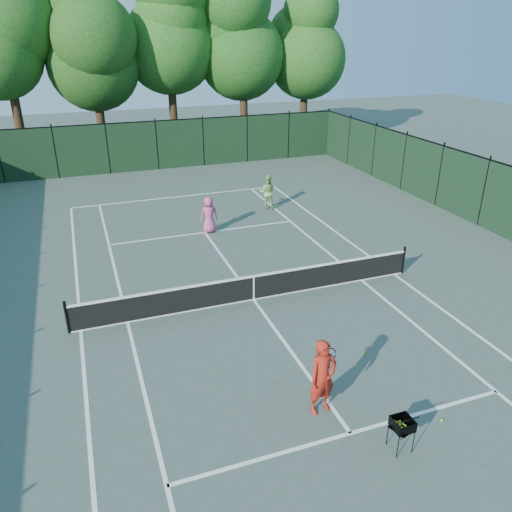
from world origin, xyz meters
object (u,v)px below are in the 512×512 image
object	(u,v)px
loose_ball_near_cart	(442,420)
loose_ball_midcourt	(364,354)
coach	(323,377)
player_green	(267,192)
ball_hopper	(402,424)
player_pink	(209,215)

from	to	relation	value
loose_ball_near_cart	loose_ball_midcourt	bearing A→B (deg)	96.65
coach	player_green	bearing A→B (deg)	65.39
player_green	loose_ball_midcourt	size ratio (longest dim) A/B	24.91
coach	player_green	xyz separation A→B (m)	(4.06, 14.01, -0.11)
player_green	coach	bearing A→B (deg)	96.58
ball_hopper	loose_ball_near_cart	size ratio (longest dim) A/B	11.85
loose_ball_near_cart	loose_ball_midcourt	xyz separation A→B (m)	(-0.33, 2.85, 0.00)
player_pink	loose_ball_midcourt	world-z (taller)	player_pink
coach	ball_hopper	world-z (taller)	coach
coach	ball_hopper	size ratio (longest dim) A/B	2.37
coach	player_pink	distance (m)	11.89
player_green	loose_ball_midcourt	xyz separation A→B (m)	(-1.95, -12.47, -0.81)
coach	ball_hopper	distance (m)	1.97
player_pink	loose_ball_near_cart	distance (m)	13.35
coach	player_green	world-z (taller)	coach
player_green	loose_ball_midcourt	world-z (taller)	player_green
coach	ball_hopper	xyz separation A→B (m)	(1.04, -1.65, -0.28)
loose_ball_midcourt	loose_ball_near_cart	bearing A→B (deg)	-83.35
loose_ball_near_cart	player_green	bearing A→B (deg)	83.97
player_pink	ball_hopper	xyz separation A→B (m)	(0.53, -13.53, -0.13)
player_pink	ball_hopper	bearing A→B (deg)	89.73
coach	loose_ball_midcourt	size ratio (longest dim) A/B	28.09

